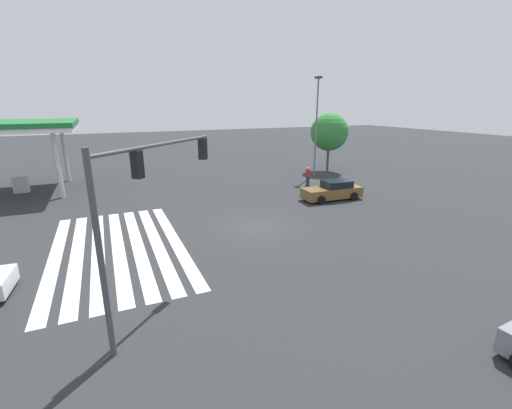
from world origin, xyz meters
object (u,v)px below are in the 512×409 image
at_px(pedestrian, 308,175).
at_px(tree_corner_a, 329,132).
at_px(traffic_signal_mast, 142,196).
at_px(car_1, 333,191).
at_px(street_light_pole_b, 317,119).

distance_m(pedestrian, tree_corner_a, 8.59).
xyz_separation_m(traffic_signal_mast, car_1, (-10.19, 14.92, -3.71)).
distance_m(traffic_signal_mast, tree_corner_a, 29.42).
relative_size(pedestrian, street_light_pole_b, 0.18).
bearing_deg(street_light_pole_b, tree_corner_a, 118.96).
relative_size(traffic_signal_mast, tree_corner_a, 0.98).
bearing_deg(street_light_pole_b, pedestrian, -39.67).
bearing_deg(street_light_pole_b, traffic_signal_mast, -45.19).
bearing_deg(pedestrian, traffic_signal_mast, 1.26).
bearing_deg(traffic_signal_mast, tree_corner_a, -1.83).
xyz_separation_m(traffic_signal_mast, tree_corner_a, (-20.13, 21.46, -0.19)).
bearing_deg(tree_corner_a, pedestrian, -47.80).
bearing_deg(car_1, tree_corner_a, -120.56).
bearing_deg(tree_corner_a, street_light_pole_b, -61.04).
distance_m(car_1, pedestrian, 4.64).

